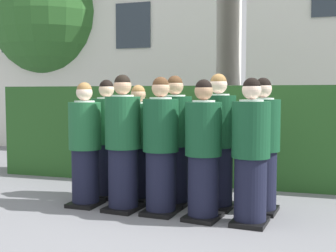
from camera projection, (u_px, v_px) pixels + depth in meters
ground_plane at (162, 214)px, 5.30m from camera, size 60.00×60.00×0.00m
student_front_row_0 at (85, 147)px, 5.66m from camera, size 0.42×0.51×1.60m
student_front_row_1 at (123, 146)px, 5.43m from camera, size 0.44×0.52×1.69m
student_front_row_2 at (161, 149)px, 5.27m from camera, size 0.43×0.50×1.65m
student_front_row_3 at (203, 153)px, 5.03m from camera, size 0.44×0.54×1.62m
student_front_row_4 at (251, 155)px, 4.84m from camera, size 0.42×0.50×1.63m
student_rear_row_0 at (107, 142)px, 6.14m from camera, size 0.43×0.51×1.65m
student_rear_row_1 at (138, 146)px, 5.97m from camera, size 0.41×0.48×1.57m
student_rear_row_2 at (175, 143)px, 5.72m from camera, size 0.44×0.51×1.69m
student_rear_row_3 at (218, 145)px, 5.52m from camera, size 0.44×0.55×1.70m
student_rear_row_4 at (262, 149)px, 5.34m from camera, size 0.43×0.50×1.65m
hedge at (200, 134)px, 7.18m from camera, size 7.00×0.70×1.58m
school_building_main at (107, 18)px, 13.21m from camera, size 7.98×4.43×7.29m
oak_tree_left at (51, 18)px, 11.96m from camera, size 3.23×3.23×5.15m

